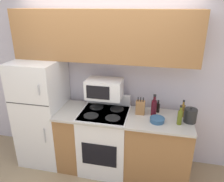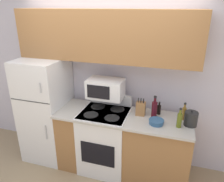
% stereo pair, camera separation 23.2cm
% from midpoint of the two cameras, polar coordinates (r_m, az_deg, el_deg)
% --- Properties ---
extents(ground_plane, '(12.00, 12.00, 0.00)m').
position_cam_midpoint_polar(ground_plane, '(3.41, -6.31, -22.03)').
color(ground_plane, tan).
extents(wall_back, '(8.00, 0.05, 2.55)m').
position_cam_midpoint_polar(wall_back, '(3.34, -3.26, 2.93)').
color(wall_back, silver).
rests_on(wall_back, ground_plane).
extents(lower_cabinets, '(1.86, 0.66, 0.93)m').
position_cam_midpoint_polar(lower_cabinets, '(3.27, 0.67, -13.43)').
color(lower_cabinets, '#9E6B3D').
rests_on(lower_cabinets, ground_plane).
extents(refrigerator, '(0.65, 0.72, 1.62)m').
position_cam_midpoint_polar(refrigerator, '(3.56, -19.45, -5.24)').
color(refrigerator, white).
rests_on(refrigerator, ground_plane).
extents(upper_cabinets, '(2.51, 0.36, 0.68)m').
position_cam_midpoint_polar(upper_cabinets, '(2.99, -4.61, 14.17)').
color(upper_cabinets, '#9E6B3D').
rests_on(upper_cabinets, refrigerator).
extents(stove, '(0.67, 0.64, 1.10)m').
position_cam_midpoint_polar(stove, '(3.31, -3.97, -12.66)').
color(stove, white).
rests_on(stove, ground_plane).
extents(microwave, '(0.51, 0.32, 0.27)m').
position_cam_midpoint_polar(microwave, '(3.08, -4.19, 0.55)').
color(microwave, white).
rests_on(microwave, stove).
extents(knife_block, '(0.12, 0.09, 0.25)m').
position_cam_midpoint_polar(knife_block, '(3.02, 5.24, -4.33)').
color(knife_block, '#9E6B3D').
rests_on(knife_block, lower_cabinets).
extents(bowl, '(0.19, 0.19, 0.06)m').
position_cam_midpoint_polar(bowl, '(2.87, 9.45, -7.46)').
color(bowl, '#335B84').
rests_on(bowl, lower_cabinets).
extents(bottle_vinegar, '(0.06, 0.06, 0.24)m').
position_cam_midpoint_polar(bottle_vinegar, '(3.05, 15.95, -4.89)').
color(bottle_vinegar, olive).
rests_on(bottle_vinegar, lower_cabinets).
extents(bottle_olive_oil, '(0.06, 0.06, 0.26)m').
position_cam_midpoint_polar(bottle_olive_oil, '(2.85, 15.08, -6.61)').
color(bottle_olive_oil, '#5B6619').
rests_on(bottle_olive_oil, lower_cabinets).
extents(bottle_soy_sauce, '(0.05, 0.05, 0.18)m').
position_cam_midpoint_polar(bottle_soy_sauce, '(3.11, 9.82, -4.30)').
color(bottle_soy_sauce, black).
rests_on(bottle_soy_sauce, lower_cabinets).
extents(bottle_wine_red, '(0.08, 0.08, 0.30)m').
position_cam_midpoint_polar(bottle_wine_red, '(3.01, 8.74, -4.19)').
color(bottle_wine_red, '#470F19').
rests_on(bottle_wine_red, lower_cabinets).
extents(kettle, '(0.16, 0.16, 0.20)m').
position_cam_midpoint_polar(kettle, '(2.95, 17.68, -6.15)').
color(kettle, black).
rests_on(kettle, lower_cabinets).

